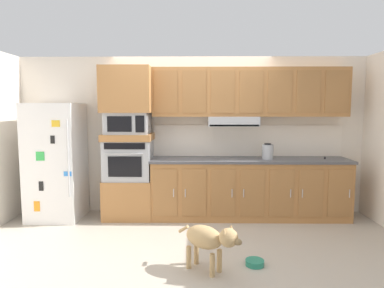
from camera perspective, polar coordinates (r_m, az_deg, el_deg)
The scene contains 16 objects.
ground_plane at distance 4.69m, azimuth -0.19°, elevation -15.02°, with size 9.60×9.60×0.00m, color #B2A899.
back_kitchen_wall at distance 5.50m, azimuth -0.01°, elevation 1.50°, with size 6.20×0.12×2.50m, color silver.
refrigerator at distance 5.55m, azimuth -21.98°, elevation -2.75°, with size 0.76×0.73×1.76m.
oven_base_cabinet at distance 5.41m, azimuth -10.50°, elevation -8.90°, with size 0.74×0.62×0.60m, color #A8703D.
built_in_oven at distance 5.29m, azimuth -10.63°, elevation -2.60°, with size 0.70×0.62×0.60m.
appliance_mid_shelf at distance 5.25m, azimuth -10.70°, elevation 1.18°, with size 0.74×0.62×0.10m, color #A8703D.
microwave at distance 5.23m, azimuth -10.75°, elevation 3.47°, with size 0.64×0.54×0.32m.
appliance_upper_cabinet at distance 5.24m, azimuth -10.85°, elevation 8.94°, with size 0.74×0.62×0.68m, color #A8703D.
lower_cabinet_run at distance 5.33m, azimuth 9.62°, elevation -7.55°, with size 2.98×0.63×0.88m.
countertop_slab at distance 5.25m, azimuth 9.70°, elevation -2.65°, with size 3.02×0.64×0.04m, color #4C4C51.
backsplash_panel at distance 5.50m, azimuth 9.29°, elevation 0.58°, with size 3.02×0.02×0.50m, color white.
upper_cabinet_with_hood at distance 5.31m, azimuth 9.51°, elevation 8.30°, with size 2.98×0.48×0.88m.
screwdriver at distance 5.54m, azimuth 21.62°, elevation -2.17°, with size 0.16×0.15×0.03m.
electric_kettle at distance 5.23m, azimuth 12.66°, elevation -1.26°, with size 0.17×0.17×0.24m.
dog at distance 3.59m, azimuth 2.92°, elevation -15.69°, with size 0.66×0.52×0.53m.
dog_food_bowl at distance 3.91m, azimuth 10.55°, elevation -19.07°, with size 0.20×0.20×0.06m.
Camera 1 is at (0.07, -4.38, 1.68)m, focal length 31.58 mm.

